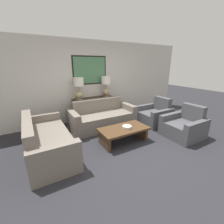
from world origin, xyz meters
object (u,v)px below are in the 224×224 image
console_table (94,109)px  couch_by_side (47,141)px  table_lamp_left (79,86)px  armchair_near_camera (184,127)px  table_lamp_right (106,84)px  coffee_table (124,131)px  armchair_near_back_wall (154,115)px  decorative_bowl (127,127)px  couch_by_back_wall (102,118)px

console_table → couch_by_side: couch_by_side is taller
table_lamp_left → armchair_near_camera: bearing=-47.5°
table_lamp_left → table_lamp_right: size_ratio=1.00×
coffee_table → armchair_near_back_wall: bearing=18.8°
table_lamp_left → armchair_near_back_wall: bearing=-30.0°
console_table → armchair_near_camera: (1.65, -2.33, -0.13)m
console_table → armchair_near_camera: bearing=-54.7°
decorative_bowl → armchair_near_camera: (1.54, -0.51, -0.13)m
table_lamp_left → console_table: bearing=0.0°
couch_by_back_wall → armchair_near_camera: 2.36m
table_lamp_left → couch_by_back_wall: bearing=-53.2°
console_table → table_lamp_left: (-0.48, 0.00, 0.82)m
couch_by_side → armchair_near_back_wall: bearing=2.3°
table_lamp_left → armchair_near_back_wall: 2.64m
table_lamp_left → table_lamp_right: (0.97, 0.00, 0.00)m
coffee_table → decorative_bowl: bearing=-31.7°
couch_by_back_wall → armchair_near_back_wall: size_ratio=2.20×
console_table → table_lamp_left: size_ratio=2.01×
couch_by_side → coffee_table: couch_by_side is taller
couch_by_side → armchair_near_back_wall: armchair_near_back_wall is taller
table_lamp_right → couch_by_back_wall: table_lamp_right is taller
coffee_table → table_lamp_right: bearing=76.0°
console_table → coffee_table: size_ratio=1.13×
couch_by_back_wall → armchair_near_camera: (1.65, -1.68, -0.02)m
couch_by_side → armchair_near_camera: armchair_near_camera is taller
couch_by_back_wall → armchair_near_back_wall: bearing=-19.5°
coffee_table → armchair_near_camera: 1.70m
coffee_table → armchair_near_back_wall: (1.61, 0.55, -0.01)m
console_table → table_lamp_right: size_ratio=2.01×
table_lamp_left → couch_by_back_wall: table_lamp_left is taller
coffee_table → couch_by_back_wall: bearing=92.1°
console_table → coffee_table: 1.79m
couch_by_back_wall → console_table: bearing=90.0°
table_lamp_right → decorative_bowl: bearing=-101.7°
couch_by_side → armchair_near_camera: 3.50m
table_lamp_left → armchair_near_back_wall: table_lamp_left is taller
couch_by_back_wall → armchair_near_back_wall: 1.75m
armchair_near_camera → table_lamp_left: bearing=132.5°
armchair_near_back_wall → armchair_near_camera: size_ratio=1.00×
armchair_near_camera → couch_by_side: bearing=164.0°
coffee_table → couch_by_side: bearing=166.7°
console_table → decorative_bowl: bearing=-86.7°
console_table → table_lamp_right: table_lamp_right is taller
table_lamp_left → couch_by_back_wall: size_ratio=0.34×
armchair_near_back_wall → couch_by_back_wall: bearing=160.5°
table_lamp_left → coffee_table: bearing=-73.6°
table_lamp_left → coffee_table: 2.09m
armchair_near_camera → decorative_bowl: bearing=161.8°
table_lamp_left → decorative_bowl: (0.59, -1.82, -0.82)m
armchair_near_back_wall → couch_by_side: bearing=-177.7°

